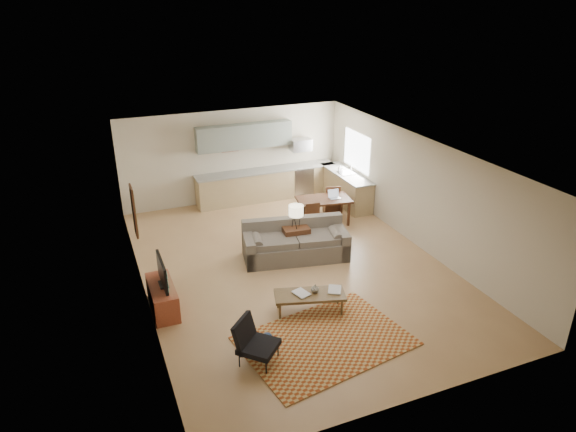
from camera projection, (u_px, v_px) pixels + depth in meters
name	position (u px, v px, depth m)	size (l,w,h in m)	color
room	(293.00, 213.00, 11.08)	(9.00, 9.00, 9.00)	#A2794F
kitchen_counter_back	(267.00, 184.00, 15.29)	(4.26, 0.64, 0.92)	tan
kitchen_counter_right	(346.00, 188.00, 15.00)	(0.64, 2.26, 0.92)	tan
kitchen_range	(301.00, 180.00, 15.68)	(0.62, 0.62, 0.90)	#A5A8AD
kitchen_microwave	(301.00, 145.00, 15.25)	(0.62, 0.40, 0.35)	#A5A8AD
upper_cabinets	(244.00, 136.00, 14.61)	(2.80, 0.34, 0.70)	gray
window_right	(357.00, 151.00, 14.66)	(0.02, 1.40, 1.05)	white
wall_art_left	(134.00, 211.00, 10.65)	(0.06, 0.42, 1.10)	olive
triptych	(230.00, 143.00, 14.67)	(1.70, 0.04, 0.50)	beige
rug	(325.00, 341.00, 9.17)	(2.87, 1.99, 0.02)	#8E3A15
sofa	(296.00, 241.00, 11.88)	(2.50, 1.09, 0.87)	#5A5147
coffee_table	(310.00, 303.00, 9.94)	(1.37, 0.54, 0.41)	#4B381D
book_a	(296.00, 295.00, 9.78)	(0.33, 0.38, 0.03)	maroon
book_b	(328.00, 289.00, 9.99)	(0.38, 0.42, 0.03)	navy
vase	(315.00, 288.00, 9.88)	(0.17, 0.17, 0.17)	black
armchair	(259.00, 343.00, 8.51)	(0.68, 0.68, 0.78)	black
tv_credenza	(163.00, 297.00, 9.98)	(0.46, 1.19, 0.55)	brown
tv	(162.00, 272.00, 9.77)	(0.09, 0.92, 0.55)	black
console_table	(296.00, 241.00, 12.05)	(0.61, 0.40, 0.71)	#381E10
table_lamp	(296.00, 216.00, 11.80)	(0.34, 0.34, 0.57)	beige
dining_table	(323.00, 211.00, 13.70)	(1.40, 0.80, 0.71)	#381E10
dining_chair_near	(315.00, 220.00, 13.05)	(0.38, 0.40, 0.80)	#381E10
dining_chair_far	(331.00, 199.00, 14.30)	(0.41, 0.43, 0.86)	#381E10
laptop	(335.00, 194.00, 13.53)	(0.30, 0.22, 0.22)	#A5A8AD
soap_bottle	(340.00, 168.00, 14.93)	(0.09, 0.10, 0.19)	beige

